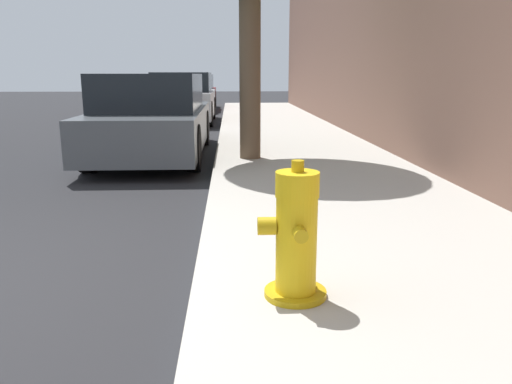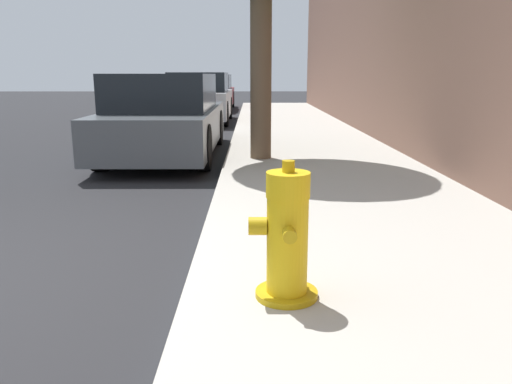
# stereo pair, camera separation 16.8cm
# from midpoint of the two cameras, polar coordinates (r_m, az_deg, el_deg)

# --- Properties ---
(sidewalk_slab) EXTENTS (2.88, 40.00, 0.14)m
(sidewalk_slab) POSITION_cam_midpoint_polar(r_m,az_deg,el_deg) (3.44, 18.68, -10.26)
(sidewalk_slab) COLOR #B7B2A8
(sidewalk_slab) RESTS_ON ground_plane
(fire_hydrant) EXTENTS (0.40, 0.41, 0.80)m
(fire_hydrant) POSITION_cam_midpoint_polar(r_m,az_deg,el_deg) (2.85, 5.22, -5.23)
(fire_hydrant) COLOR #C39C11
(fire_hydrant) RESTS_ON sidewalk_slab
(parked_car_near) EXTENTS (1.73, 4.60, 1.41)m
(parked_car_near) POSITION_cam_midpoint_polar(r_m,az_deg,el_deg) (8.82, -9.66, 8.45)
(parked_car_near) COLOR #4C5156
(parked_car_near) RESTS_ON ground_plane
(parked_car_mid) EXTENTS (1.77, 3.95, 1.46)m
(parked_car_mid) POSITION_cam_midpoint_polar(r_m,az_deg,el_deg) (15.05, -6.09, 10.58)
(parked_car_mid) COLOR #B7B7BC
(parked_car_mid) RESTS_ON ground_plane
(parked_car_far) EXTENTS (1.87, 4.53, 1.40)m
(parked_car_far) POSITION_cam_midpoint_polar(r_m,az_deg,el_deg) (20.53, -5.09, 11.24)
(parked_car_far) COLOR maroon
(parked_car_far) RESTS_ON ground_plane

